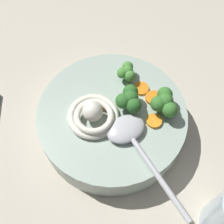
# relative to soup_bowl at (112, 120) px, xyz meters

# --- Properties ---
(table_slab) EXTENTS (1.22, 1.22, 0.04)m
(table_slab) POSITION_rel_soup_bowl_xyz_m (0.04, -0.03, -0.05)
(table_slab) COLOR #BCB29E
(table_slab) RESTS_ON ground
(soup_bowl) EXTENTS (0.24, 0.24, 0.05)m
(soup_bowl) POSITION_rel_soup_bowl_xyz_m (0.00, 0.00, 0.00)
(soup_bowl) COLOR #9EB2A3
(soup_bowl) RESTS_ON table_slab
(noodle_pile) EXTENTS (0.09, 0.09, 0.04)m
(noodle_pile) POSITION_rel_soup_bowl_xyz_m (0.00, -0.03, 0.04)
(noodle_pile) COLOR silver
(noodle_pile) RESTS_ON soup_bowl
(soup_spoon) EXTENTS (0.18, 0.07, 0.02)m
(soup_spoon) POSITION_rel_soup_bowl_xyz_m (0.05, 0.01, 0.03)
(soup_spoon) COLOR #B7B7BC
(soup_spoon) RESTS_ON soup_bowl
(broccoli_floret_beside_chili) EXTENTS (0.05, 0.04, 0.04)m
(broccoli_floret_beside_chili) POSITION_rel_soup_bowl_xyz_m (0.02, 0.08, 0.05)
(broccoli_floret_beside_chili) COLOR #7A9E60
(broccoli_floret_beside_chili) RESTS_ON soup_bowl
(broccoli_floret_front) EXTENTS (0.04, 0.03, 0.03)m
(broccoli_floret_front) POSITION_rel_soup_bowl_xyz_m (-0.05, 0.05, 0.04)
(broccoli_floret_front) COLOR #7A9E60
(broccoli_floret_front) RESTS_ON soup_bowl
(broccoli_floret_far) EXTENTS (0.05, 0.04, 0.04)m
(broccoli_floret_far) POSITION_rel_soup_bowl_xyz_m (0.00, 0.03, 0.05)
(broccoli_floret_far) COLOR #7A9E60
(broccoli_floret_far) RESTS_ON soup_bowl
(carrot_slice_beside_noodles) EXTENTS (0.03, 0.03, 0.00)m
(carrot_slice_beside_noodles) POSITION_rel_soup_bowl_xyz_m (0.00, 0.07, 0.03)
(carrot_slice_beside_noodles) COLOR orange
(carrot_slice_beside_noodles) RESTS_ON soup_bowl
(carrot_slice_extra_a) EXTENTS (0.02, 0.02, 0.01)m
(carrot_slice_extra_a) POSITION_rel_soup_bowl_xyz_m (0.04, 0.05, 0.03)
(carrot_slice_extra_a) COLOR orange
(carrot_slice_extra_a) RESTS_ON soup_bowl
(carrot_slice_near_spoon) EXTENTS (0.03, 0.03, 0.00)m
(carrot_slice_near_spoon) POSITION_rel_soup_bowl_xyz_m (-0.02, -0.01, 0.03)
(carrot_slice_near_spoon) COLOR orange
(carrot_slice_near_spoon) RESTS_ON soup_bowl
(carrot_slice_rear) EXTENTS (0.03, 0.03, 0.00)m
(carrot_slice_rear) POSITION_rel_soup_bowl_xyz_m (-0.02, 0.06, 0.03)
(carrot_slice_rear) COLOR orange
(carrot_slice_rear) RESTS_ON soup_bowl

